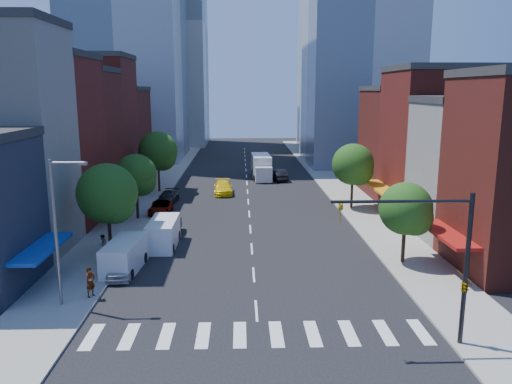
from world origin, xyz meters
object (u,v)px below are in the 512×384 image
(traffic_car_far, at_px, (268,159))
(box_truck, at_px, (261,167))
(cargo_van_far, at_px, (163,234))
(taxi, at_px, (223,188))
(pedestrian_near, at_px, (90,282))
(parked_car_third, at_px, (161,208))
(traffic_car_oncoming, at_px, (279,175))
(parked_car_second, at_px, (169,227))
(cargo_van_near, at_px, (124,256))
(parked_car_front, at_px, (121,266))
(parked_car_rear, at_px, (168,197))
(pedestrian_far, at_px, (103,244))

(traffic_car_far, distance_m, box_truck, 15.89)
(cargo_van_far, xyz_separation_m, taxi, (4.35, 21.94, -0.35))
(taxi, bearing_deg, pedestrian_near, -105.49)
(parked_car_third, xyz_separation_m, traffic_car_far, (13.56, 37.51, 0.02))
(cargo_van_far, height_order, traffic_car_oncoming, cargo_van_far)
(parked_car_second, distance_m, cargo_van_near, 9.39)
(traffic_car_oncoming, bearing_deg, cargo_van_near, 61.25)
(parked_car_third, height_order, taxi, taxi)
(parked_car_front, xyz_separation_m, parked_car_rear, (0.00, 23.44, -0.02))
(parked_car_third, bearing_deg, traffic_car_oncoming, 52.44)
(parked_car_rear, relative_size, pedestrian_near, 2.45)
(parked_car_third, height_order, cargo_van_near, cargo_van_near)
(cargo_van_far, bearing_deg, parked_car_front, -106.16)
(taxi, relative_size, traffic_car_oncoming, 1.15)
(parked_car_second, distance_m, parked_car_third, 8.32)
(taxi, relative_size, traffic_car_far, 1.34)
(parked_car_third, xyz_separation_m, parked_car_rear, (0.00, 5.21, 0.01))
(traffic_car_far, bearing_deg, parked_car_second, 78.42)
(parked_car_second, relative_size, box_truck, 0.53)
(pedestrian_far, bearing_deg, traffic_car_far, 161.93)
(cargo_van_far, bearing_deg, taxi, 79.16)
(taxi, bearing_deg, traffic_car_far, 72.29)
(pedestrian_far, bearing_deg, box_truck, 157.45)
(parked_car_second, bearing_deg, taxi, 80.02)
(parked_car_second, bearing_deg, parked_car_third, 107.14)
(traffic_car_oncoming, bearing_deg, cargo_van_far, 60.92)
(parked_car_second, relative_size, cargo_van_far, 0.83)
(parked_car_third, bearing_deg, pedestrian_near, -94.43)
(parked_car_third, height_order, pedestrian_near, pedestrian_near)
(taxi, xyz_separation_m, pedestrian_far, (-8.86, -24.14, 0.14))
(box_truck, bearing_deg, parked_car_second, -110.54)
(cargo_van_far, bearing_deg, traffic_car_far, 77.10)
(traffic_car_far, bearing_deg, parked_car_front, 78.98)
(parked_car_third, relative_size, parked_car_rear, 1.03)
(taxi, bearing_deg, box_truck, 61.72)
(traffic_car_far, relative_size, pedestrian_near, 2.12)
(parked_car_front, height_order, cargo_van_near, cargo_van_near)
(pedestrian_far, bearing_deg, parked_car_rear, 171.80)
(parked_car_rear, height_order, cargo_van_far, cargo_van_far)
(parked_car_front, height_order, traffic_car_oncoming, traffic_car_oncoming)
(parked_car_front, relative_size, box_truck, 0.49)
(parked_car_front, xyz_separation_m, cargo_van_near, (-0.01, 0.98, 0.40))
(cargo_van_far, xyz_separation_m, pedestrian_far, (-4.50, -2.20, -0.21))
(pedestrian_near, bearing_deg, parked_car_front, 14.95)
(taxi, distance_m, traffic_car_oncoming, 12.39)
(parked_car_front, relative_size, taxi, 0.76)
(parked_car_rear, distance_m, cargo_van_far, 16.83)
(cargo_van_near, bearing_deg, parked_car_third, 94.42)
(traffic_car_oncoming, bearing_deg, pedestrian_far, 55.75)
(cargo_van_near, bearing_deg, box_truck, 77.68)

